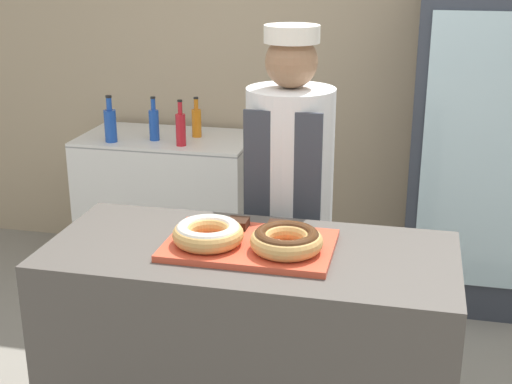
% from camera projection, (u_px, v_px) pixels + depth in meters
% --- Properties ---
extents(wall_back, '(8.00, 0.06, 2.70)m').
position_uv_depth(wall_back, '(330.00, 56.00, 4.38)').
color(wall_back, tan).
rests_on(wall_back, ground_plane).
extents(display_counter, '(1.47, 0.66, 0.96)m').
position_uv_depth(display_counter, '(250.00, 365.00, 2.70)').
color(display_counter, '#4C4742').
rests_on(display_counter, ground_plane).
extents(serving_tray, '(0.60, 0.39, 0.02)m').
position_uv_depth(serving_tray, '(250.00, 245.00, 2.54)').
color(serving_tray, '#D84C33').
rests_on(serving_tray, display_counter).
extents(donut_light_glaze, '(0.25, 0.25, 0.08)m').
position_uv_depth(donut_light_glaze, '(208.00, 233.00, 2.51)').
color(donut_light_glaze, tan).
rests_on(donut_light_glaze, serving_tray).
extents(donut_chocolate_glaze, '(0.25, 0.25, 0.08)m').
position_uv_depth(donut_chocolate_glaze, '(286.00, 240.00, 2.45)').
color(donut_chocolate_glaze, tan).
rests_on(donut_chocolate_glaze, serving_tray).
extents(brownie_back_left, '(0.08, 0.08, 0.03)m').
position_uv_depth(brownie_back_left, '(238.00, 223.00, 2.67)').
color(brownie_back_left, black).
rests_on(brownie_back_left, serving_tray).
extents(brownie_back_right, '(0.08, 0.08, 0.03)m').
position_uv_depth(brownie_back_right, '(278.00, 227.00, 2.64)').
color(brownie_back_right, black).
rests_on(brownie_back_right, serving_tray).
extents(baker_person, '(0.38, 0.38, 1.68)m').
position_uv_depth(baker_person, '(289.00, 209.00, 3.14)').
color(baker_person, '#4C4C51').
rests_on(baker_person, ground_plane).
extents(beverage_fridge, '(0.68, 0.63, 1.84)m').
position_uv_depth(beverage_fridge, '(473.00, 147.00, 4.00)').
color(beverage_fridge, '#333842').
rests_on(beverage_fridge, ground_plane).
extents(chest_freezer, '(1.06, 0.60, 0.87)m').
position_uv_depth(chest_freezer, '(169.00, 202.00, 4.54)').
color(chest_freezer, white).
rests_on(chest_freezer, ground_plane).
extents(bottle_orange, '(0.06, 0.06, 0.25)m').
position_uv_depth(bottle_orange, '(197.00, 122.00, 4.37)').
color(bottle_orange, orange).
rests_on(bottle_orange, chest_freezer).
extents(bottle_blue, '(0.06, 0.06, 0.27)m').
position_uv_depth(bottle_blue, '(154.00, 123.00, 4.29)').
color(bottle_blue, '#1E4CB2').
rests_on(bottle_blue, chest_freezer).
extents(bottle_red, '(0.06, 0.06, 0.27)m').
position_uv_depth(bottle_red, '(181.00, 128.00, 4.17)').
color(bottle_red, red).
rests_on(bottle_red, chest_freezer).
extents(bottle_blue_b, '(0.07, 0.07, 0.28)m').
position_uv_depth(bottle_blue_b, '(110.00, 124.00, 4.25)').
color(bottle_blue_b, '#1E4CB2').
rests_on(bottle_blue_b, chest_freezer).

